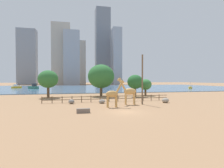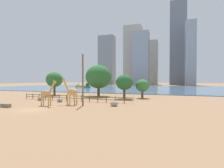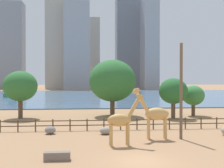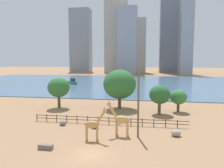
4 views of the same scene
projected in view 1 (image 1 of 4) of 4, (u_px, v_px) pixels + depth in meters
name	position (u px, v px, depth m)	size (l,w,h in m)	color
ground_plane	(86.00, 88.00, 102.29)	(400.00, 400.00, 0.00)	#9E7551
harbor_water	(87.00, 88.00, 99.35)	(180.00, 86.00, 0.20)	#476B8C
giraffe_tall	(113.00, 94.00, 28.40)	(3.25, 0.96, 4.59)	tan
giraffe_companion	(129.00, 91.00, 31.41)	(3.57, 1.12, 5.02)	tan
utility_pole	(142.00, 80.00, 31.71)	(0.28, 0.28, 9.07)	brown
boulder_near_fence	(165.00, 100.00, 34.20)	(1.39, 1.24, 0.93)	gray
boulder_by_pole	(102.00, 101.00, 33.16)	(1.23, 1.02, 0.76)	gray
boulder_small	(71.00, 102.00, 32.66)	(1.11, 1.08, 0.81)	gray
feeding_trough	(83.00, 111.00, 23.57)	(1.80, 0.60, 0.60)	#72665B
enclosure_fence	(107.00, 98.00, 35.76)	(26.12, 0.14, 1.30)	#4C3826
tree_left_large	(101.00, 76.00, 47.84)	(7.23, 7.23, 8.71)	brown
tree_center_broad	(135.00, 82.00, 46.05)	(4.14, 4.14, 5.83)	brown
tree_right_tall	(48.00, 79.00, 43.34)	(4.89, 4.89, 6.88)	brown
tree_left_small	(145.00, 85.00, 49.33)	(3.41, 3.41, 4.71)	brown
boat_ferry	(16.00, 87.00, 90.15)	(4.84, 3.82, 4.17)	gold
boat_sailboat	(190.00, 87.00, 87.12)	(3.32, 4.16, 3.60)	gold
boat_tug	(34.00, 87.00, 84.80)	(5.64, 5.77, 2.61)	#337259
skyline_tower_needle	(72.00, 58.00, 160.16)	(14.38, 9.96, 49.47)	#939EAD
skyline_block_central	(103.00, 47.00, 188.39)	(15.20, 14.36, 80.66)	slate
skyline_tower_glass	(81.00, 63.00, 177.92)	(8.36, 11.90, 43.60)	#B7B2A8
skyline_block_left	(116.00, 57.00, 168.18)	(8.29, 15.17, 53.56)	#939EAD
skyline_block_right	(27.00, 57.00, 173.60)	(17.69, 11.38, 54.56)	gray
skyline_tower_short	(61.00, 54.00, 167.58)	(17.06, 12.93, 58.18)	#ADA89E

